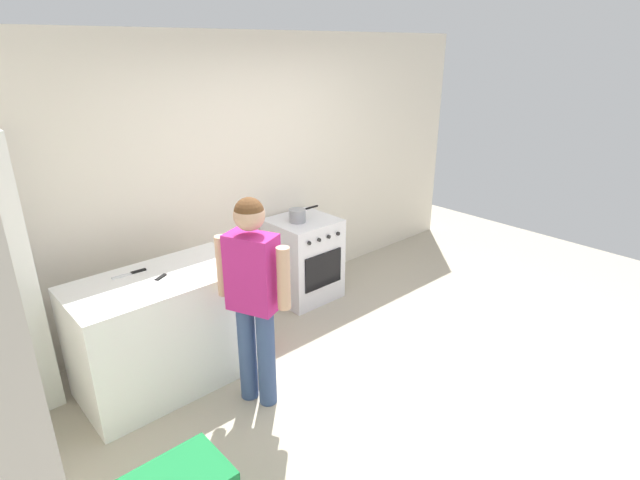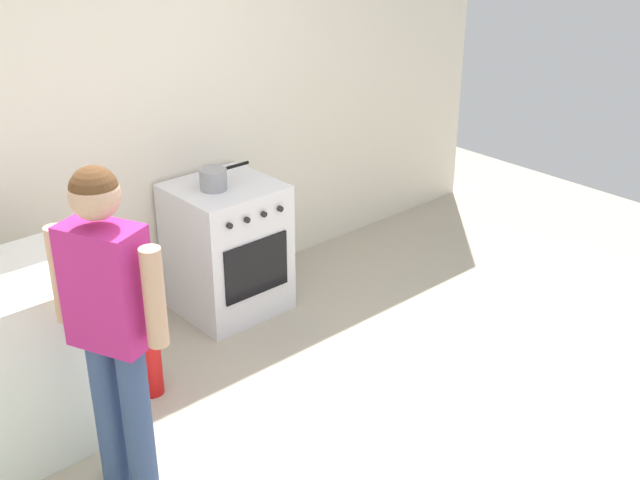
{
  "view_description": "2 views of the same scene",
  "coord_description": "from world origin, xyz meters",
  "px_view_note": "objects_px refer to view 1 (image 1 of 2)",
  "views": [
    {
      "loc": [
        -2.67,
        -2.02,
        2.48
      ],
      "look_at": [
        -0.1,
        0.82,
        0.97
      ],
      "focal_mm": 28.0,
      "sensor_mm": 36.0,
      "label": 1
    },
    {
      "loc": [
        -2.25,
        -2.21,
        2.63
      ],
      "look_at": [
        0.29,
        0.63,
        0.83
      ],
      "focal_mm": 45.0,
      "sensor_mm": 36.0,
      "label": 2
    }
  ],
  "objects_px": {
    "person": "(253,288)",
    "knife_utility": "(131,273)",
    "fire_extinguisher": "(263,324)",
    "oven_left": "(303,259)",
    "pot": "(298,215)",
    "knife_chef": "(153,282)"
  },
  "relations": [
    {
      "from": "pot",
      "to": "person",
      "type": "xyz_separation_m",
      "value": [
        -1.24,
        -1.01,
        0.01
      ]
    },
    {
      "from": "oven_left",
      "to": "person",
      "type": "relative_size",
      "value": 0.54
    },
    {
      "from": "knife_utility",
      "to": "fire_extinguisher",
      "type": "distance_m",
      "value": 1.21
    },
    {
      "from": "person",
      "to": "knife_utility",
      "type": "bearing_deg",
      "value": 121.36
    },
    {
      "from": "knife_utility",
      "to": "person",
      "type": "xyz_separation_m",
      "value": [
        0.51,
        -0.84,
        0.02
      ]
    },
    {
      "from": "knife_utility",
      "to": "person",
      "type": "relative_size",
      "value": 0.16
    },
    {
      "from": "pot",
      "to": "person",
      "type": "distance_m",
      "value": 1.6
    },
    {
      "from": "knife_utility",
      "to": "fire_extinguisher",
      "type": "relative_size",
      "value": 0.5
    },
    {
      "from": "oven_left",
      "to": "knife_utility",
      "type": "relative_size",
      "value": 3.38
    },
    {
      "from": "person",
      "to": "knife_chef",
      "type": "bearing_deg",
      "value": 127.85
    },
    {
      "from": "pot",
      "to": "fire_extinguisher",
      "type": "distance_m",
      "value": 1.15
    },
    {
      "from": "knife_utility",
      "to": "knife_chef",
      "type": "xyz_separation_m",
      "value": [
        0.06,
        -0.25,
        -0.0
      ]
    },
    {
      "from": "person",
      "to": "fire_extinguisher",
      "type": "bearing_deg",
      "value": 50.91
    },
    {
      "from": "knife_chef",
      "to": "person",
      "type": "distance_m",
      "value": 0.74
    },
    {
      "from": "fire_extinguisher",
      "to": "knife_utility",
      "type": "bearing_deg",
      "value": 163.19
    },
    {
      "from": "fire_extinguisher",
      "to": "pot",
      "type": "bearing_deg",
      "value": 30.38
    },
    {
      "from": "oven_left",
      "to": "knife_utility",
      "type": "height_order",
      "value": "knife_utility"
    },
    {
      "from": "knife_utility",
      "to": "pot",
      "type": "bearing_deg",
      "value": 5.74
    },
    {
      "from": "knife_utility",
      "to": "fire_extinguisher",
      "type": "height_order",
      "value": "knife_utility"
    },
    {
      "from": "fire_extinguisher",
      "to": "oven_left",
      "type": "bearing_deg",
      "value": 28.78
    },
    {
      "from": "knife_utility",
      "to": "person",
      "type": "distance_m",
      "value": 0.98
    },
    {
      "from": "oven_left",
      "to": "pot",
      "type": "distance_m",
      "value": 0.5
    }
  ]
}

